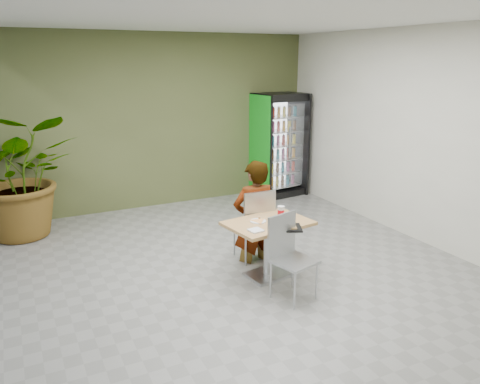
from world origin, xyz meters
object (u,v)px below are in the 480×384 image
object	(u,v)px
dining_table	(268,238)
soda_cup	(281,212)
cafeteria_tray	(285,228)
potted_plant	(21,176)
seated_woman	(254,222)
beverage_fridge	(279,145)
chair_near	(288,250)
chair_far	(256,220)

from	to	relation	value
dining_table	soda_cup	size ratio (longest dim) A/B	7.04
cafeteria_tray	potted_plant	size ratio (longest dim) A/B	0.20
cafeteria_tray	dining_table	bearing A→B (deg)	100.57
seated_woman	cafeteria_tray	bearing A→B (deg)	89.60
beverage_fridge	cafeteria_tray	bearing A→B (deg)	-126.55
dining_table	beverage_fridge	bearing A→B (deg)	57.12
chair_near	potted_plant	world-z (taller)	potted_plant
chair_far	cafeteria_tray	bearing A→B (deg)	89.72
chair_far	potted_plant	size ratio (longest dim) A/B	0.53
soda_cup	cafeteria_tray	distance (m)	0.41
beverage_fridge	dining_table	bearing A→B (deg)	-129.52
dining_table	beverage_fridge	distance (m)	3.93
chair_near	beverage_fridge	xyz separation A→B (m)	(2.16, 3.82, 0.45)
chair_near	beverage_fridge	distance (m)	4.41
cafeteria_tray	beverage_fridge	world-z (taller)	beverage_fridge
chair_near	beverage_fridge	size ratio (longest dim) A/B	0.48
chair_near	seated_woman	size ratio (longest dim) A/B	0.58
seated_woman	soda_cup	bearing A→B (deg)	106.35
dining_table	beverage_fridge	xyz separation A→B (m)	(2.12, 3.28, 0.50)
potted_plant	seated_woman	bearing A→B (deg)	-41.16
seated_woman	soda_cup	distance (m)	0.57
dining_table	cafeteria_tray	world-z (taller)	cafeteria_tray
chair_far	seated_woman	xyz separation A→B (m)	(0.00, 0.06, -0.04)
dining_table	seated_woman	size ratio (longest dim) A/B	0.65
potted_plant	dining_table	bearing A→B (deg)	-47.97
chair_near	dining_table	bearing A→B (deg)	70.69
chair_far	chair_near	distance (m)	1.04
chair_far	soda_cup	distance (m)	0.50
dining_table	cafeteria_tray	xyz separation A→B (m)	(0.06, -0.31, 0.22)
seated_woman	beverage_fridge	world-z (taller)	beverage_fridge
soda_cup	beverage_fridge	world-z (taller)	beverage_fridge
chair_far	chair_near	size ratio (longest dim) A/B	1.04
soda_cup	dining_table	bearing A→B (deg)	-165.01
soda_cup	beverage_fridge	bearing A→B (deg)	59.47
dining_table	potted_plant	bearing A→B (deg)	132.03
chair_far	cafeteria_tray	world-z (taller)	chair_far
chair_far	seated_woman	world-z (taller)	seated_woman
soda_cup	cafeteria_tray	xyz separation A→B (m)	(-0.16, -0.37, -0.07)
cafeteria_tray	potted_plant	xyz separation A→B (m)	(-2.76, 3.31, 0.22)
seated_woman	potted_plant	distance (m)	3.74
beverage_fridge	chair_far	bearing A→B (deg)	-132.65
potted_plant	chair_near	bearing A→B (deg)	-53.04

